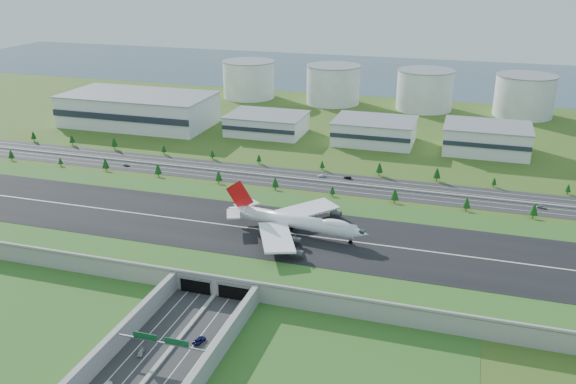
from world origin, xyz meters
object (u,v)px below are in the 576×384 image
(fuel_tank_a, at_px, (249,80))
(car_6, at_px, (542,207))
(car_2, at_px, (199,340))
(car_5, at_px, (348,177))
(car_4, at_px, (127,165))
(car_7, at_px, (321,176))
(boeing_747, at_px, (295,221))
(car_0, at_px, (141,352))

(fuel_tank_a, bearing_deg, car_6, -40.78)
(car_2, relative_size, car_5, 1.17)
(car_5, bearing_deg, car_4, -76.57)
(fuel_tank_a, height_order, car_2, fuel_tank_a)
(fuel_tank_a, height_order, car_5, fuel_tank_a)
(car_4, relative_size, car_7, 0.83)
(fuel_tank_a, bearing_deg, car_2, -71.94)
(fuel_tank_a, xyz_separation_m, boeing_747, (139.33, -308.90, -3.15))
(fuel_tank_a, xyz_separation_m, car_7, (126.18, -206.38, -16.64))
(car_2, height_order, car_7, car_2)
(car_2, bearing_deg, car_0, 50.67)
(fuel_tank_a, bearing_deg, car_5, -55.16)
(boeing_747, bearing_deg, car_7, 104.56)
(boeing_747, height_order, car_4, boeing_747)
(boeing_747, height_order, car_2, boeing_747)
(boeing_747, bearing_deg, car_0, -99.19)
(car_5, bearing_deg, fuel_tank_a, -139.42)
(car_6, height_order, car_7, car_7)
(boeing_747, xyz_separation_m, car_7, (-13.15, 102.52, -13.49))
(boeing_747, relative_size, car_6, 14.43)
(car_4, height_order, car_5, car_5)
(fuel_tank_a, bearing_deg, car_4, -90.66)
(car_2, bearing_deg, car_6, -113.41)
(boeing_747, relative_size, car_7, 14.17)
(car_2, distance_m, car_5, 187.07)
(boeing_747, xyz_separation_m, car_4, (-141.93, 84.02, -13.51))
(fuel_tank_a, relative_size, car_2, 8.71)
(car_0, height_order, car_2, car_0)
(car_4, distance_m, car_7, 130.10)
(fuel_tank_a, distance_m, car_6, 338.08)
(fuel_tank_a, relative_size, car_5, 10.22)
(fuel_tank_a, xyz_separation_m, car_6, (255.67, -220.56, -16.68))
(car_2, relative_size, car_4, 1.35)
(car_2, distance_m, car_7, 185.33)
(car_0, xyz_separation_m, car_7, (14.99, 197.92, -0.06))
(fuel_tank_a, height_order, boeing_747, fuel_tank_a)
(boeing_747, relative_size, car_4, 17.08)
(boeing_747, relative_size, car_2, 12.63)
(car_5, relative_size, car_7, 0.96)
(fuel_tank_a, height_order, car_7, fuel_tank_a)
(car_0, distance_m, car_5, 201.56)
(car_6, relative_size, car_7, 0.98)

